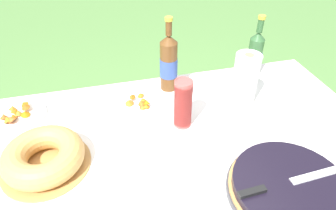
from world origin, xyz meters
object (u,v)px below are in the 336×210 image
Objects in this scene: berry_tart at (289,188)px; cider_bottle_amber at (169,63)px; serving_knife at (284,184)px; paper_towel_roll at (245,79)px; snack_plate_left at (19,114)px; cup_stack at (183,104)px; cider_bottle_green at (255,55)px; snack_plate_near at (137,104)px; bundt_cake at (44,157)px.

cider_bottle_amber is at bearing 107.74° from berry_tart.
berry_tart is 1.06× the size of serving_knife.
paper_towel_roll reaches higher than serving_knife.
cider_bottle_amber is 1.58× the size of snack_plate_left.
paper_towel_roll is at bearing -32.75° from cider_bottle_amber.
cider_bottle_green reaches higher than cup_stack.
cider_bottle_green reaches higher than paper_towel_roll.
berry_tart is 1.12× the size of cider_bottle_amber.
snack_plate_left is (-0.50, 0.05, 0.00)m from snack_plate_near.
paper_towel_roll is (0.47, -0.08, 0.11)m from snack_plate_near.
cider_bottle_green is at bearing 0.54° from cider_bottle_amber.
serving_knife is 0.47m from cup_stack.
cup_stack is 1.01× the size of snack_plate_near.
snack_plate_left is at bearing 161.69° from cup_stack.
berry_tart is 1.66× the size of paper_towel_roll.
cider_bottle_amber reaches higher than cider_bottle_green.
paper_towel_roll is (0.10, 0.51, 0.06)m from serving_knife.
cider_bottle_green is 1.42× the size of snack_plate_left.
cider_bottle_green is (0.99, 0.38, 0.07)m from bundt_cake.
snack_plate_near is 0.89× the size of paper_towel_roll.
cider_bottle_green is 0.64m from snack_plate_near.
serving_knife is at bearing -63.80° from cup_stack.
bundt_cake is 1.39× the size of snack_plate_left.
cider_bottle_green is 1.34× the size of paper_towel_roll.
snack_plate_near is at bearing 119.42° from serving_knife.
cider_bottle_amber is 0.24m from snack_plate_near.
cider_bottle_green is at bearing 53.14° from paper_towel_roll.
snack_plate_left is at bearing 141.14° from serving_knife.
cider_bottle_green is (0.25, 0.70, 0.06)m from serving_knife.
cider_bottle_amber reaches higher than bundt_cake.
serving_knife is 1.20× the size of bundt_cake.
bundt_cake is 0.88× the size of cider_bottle_amber.
berry_tart is 0.71m from snack_plate_near.
paper_towel_roll is (0.31, 0.09, 0.01)m from cup_stack.
berry_tart is 0.74m from cider_bottle_green.
serving_knife is 0.70m from snack_plate_near.
serving_knife is 0.81m from bundt_cake.
serving_knife is at bearing -74.50° from cider_bottle_amber.
cup_stack is (-0.21, 0.42, 0.04)m from serving_knife.
bundt_cake is at bearing 153.93° from serving_knife.
serving_knife is 1.08m from snack_plate_left.
cider_bottle_green is 1.50× the size of snack_plate_near.
snack_plate_near is at bearing -169.81° from cider_bottle_green.
serving_knife is 1.17× the size of cider_bottle_green.
snack_plate_near is at bearing -5.62° from snack_plate_left.
serving_knife reaches higher than snack_plate_left.
serving_knife is at bearing -109.61° from cider_bottle_green.
paper_towel_roll is (0.84, 0.19, 0.07)m from bundt_cake.
paper_towel_roll is at bearing 75.73° from serving_knife.
berry_tart is 1.77× the size of snack_plate_left.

